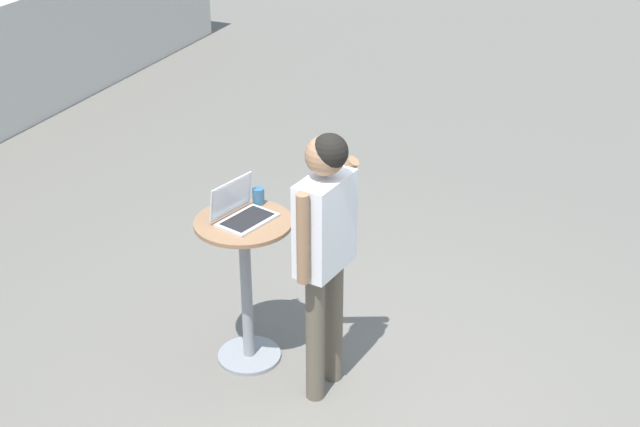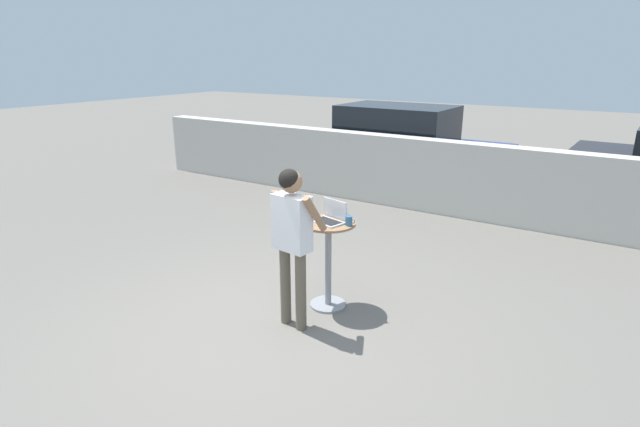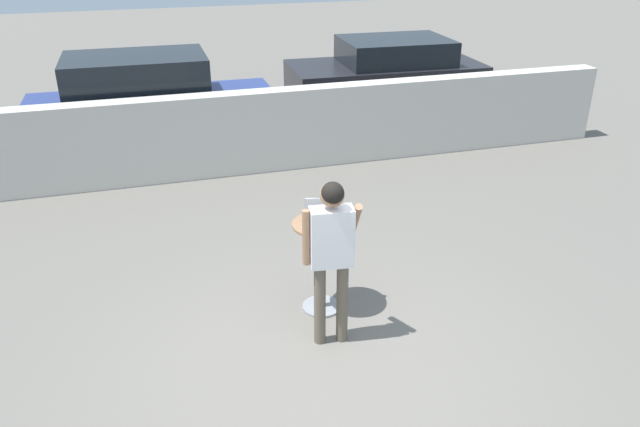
{
  "view_description": "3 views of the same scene",
  "coord_description": "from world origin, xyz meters",
  "px_view_note": "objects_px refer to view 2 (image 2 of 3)",
  "views": [
    {
      "loc": [
        -3.76,
        -1.43,
        3.45
      ],
      "look_at": [
        0.3,
        0.36,
        1.12
      ],
      "focal_mm": 50.0,
      "sensor_mm": 36.0,
      "label": 1
    },
    {
      "loc": [
        2.9,
        -3.42,
        2.68
      ],
      "look_at": [
        0.41,
        0.44,
        1.21
      ],
      "focal_mm": 28.0,
      "sensor_mm": 36.0,
      "label": 2
    },
    {
      "loc": [
        -1.31,
        -4.37,
        3.7
      ],
      "look_at": [
        0.17,
        0.57,
        1.23
      ],
      "focal_mm": 35.0,
      "sensor_mm": 36.0,
      "label": 3
    }
  ],
  "objects_px": {
    "coffee_mug": "(349,221)",
    "parked_car_near_street": "(402,149)",
    "cafe_table": "(328,254)",
    "standing_person": "(292,230)",
    "laptop": "(330,217)"
  },
  "relations": [
    {
      "from": "parked_car_near_street",
      "to": "laptop",
      "type": "bearing_deg",
      "value": -74.49
    },
    {
      "from": "cafe_table",
      "to": "standing_person",
      "type": "relative_size",
      "value": 0.59
    },
    {
      "from": "cafe_table",
      "to": "coffee_mug",
      "type": "relative_size",
      "value": 8.94
    },
    {
      "from": "standing_person",
      "to": "coffee_mug",
      "type": "bearing_deg",
      "value": 61.39
    },
    {
      "from": "coffee_mug",
      "to": "cafe_table",
      "type": "bearing_deg",
      "value": -175.23
    },
    {
      "from": "coffee_mug",
      "to": "parked_car_near_street",
      "type": "distance_m",
      "value": 5.36
    },
    {
      "from": "cafe_table",
      "to": "standing_person",
      "type": "xyz_separation_m",
      "value": [
        -0.08,
        -0.56,
        0.43
      ]
    },
    {
      "from": "standing_person",
      "to": "parked_car_near_street",
      "type": "xyz_separation_m",
      "value": [
        -1.33,
        5.67,
        -0.2
      ]
    },
    {
      "from": "coffee_mug",
      "to": "laptop",
      "type": "bearing_deg",
      "value": -179.23
    },
    {
      "from": "coffee_mug",
      "to": "standing_person",
      "type": "height_order",
      "value": "standing_person"
    },
    {
      "from": "coffee_mug",
      "to": "parked_car_near_street",
      "type": "xyz_separation_m",
      "value": [
        -1.64,
        5.1,
        -0.19
      ]
    },
    {
      "from": "standing_person",
      "to": "parked_car_near_street",
      "type": "height_order",
      "value": "parked_car_near_street"
    },
    {
      "from": "cafe_table",
      "to": "coffee_mug",
      "type": "bearing_deg",
      "value": 4.77
    },
    {
      "from": "laptop",
      "to": "standing_person",
      "type": "relative_size",
      "value": 0.23
    },
    {
      "from": "cafe_table",
      "to": "laptop",
      "type": "relative_size",
      "value": 2.54
    }
  ]
}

